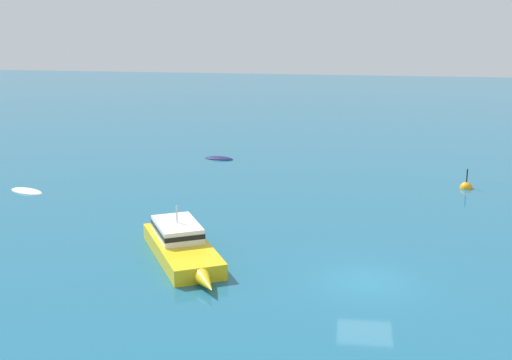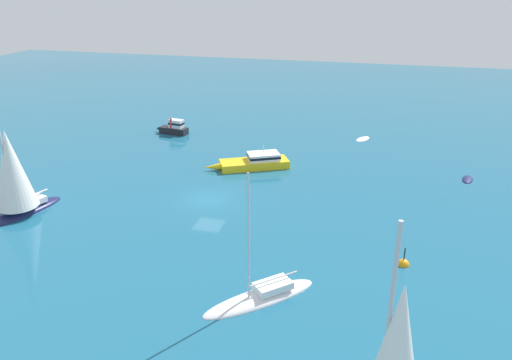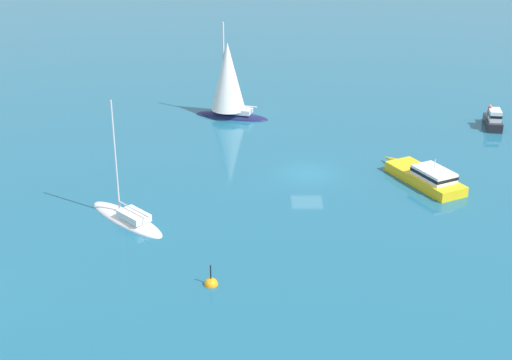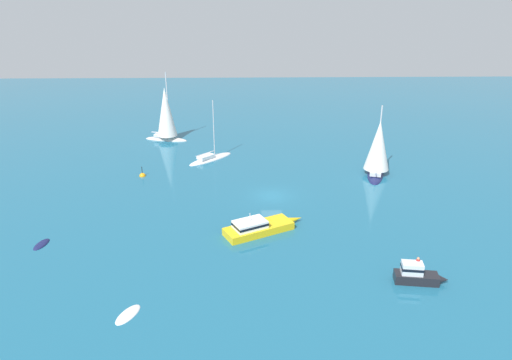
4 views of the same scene
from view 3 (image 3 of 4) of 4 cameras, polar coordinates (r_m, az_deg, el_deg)
The scene contains 6 objects.
ground_plane at distance 58.78m, azimuth 4.13°, elevation 0.49°, with size 160.00×160.00×0.00m, color #1E607F.
cabin_cruiser at distance 58.10m, azimuth 13.04°, elevation 0.28°, with size 5.38×8.44×2.34m.
cabin_cruiser_1 at distance 72.10m, azimuth 17.88°, elevation 4.44°, with size 1.78×4.49×2.15m.
yacht at distance 51.92m, azimuth -9.74°, elevation -2.93°, with size 6.69×6.75×8.84m.
sloop at distance 70.80m, azimuth -1.98°, elevation 7.42°, with size 7.52×4.09×9.55m.
channel_buoy at distance 43.92m, azimuth -3.36°, elevation -8.02°, with size 0.83×0.83×1.71m.
Camera 3 is at (-4.10, -53.94, 23.00)m, focal length 52.04 mm.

